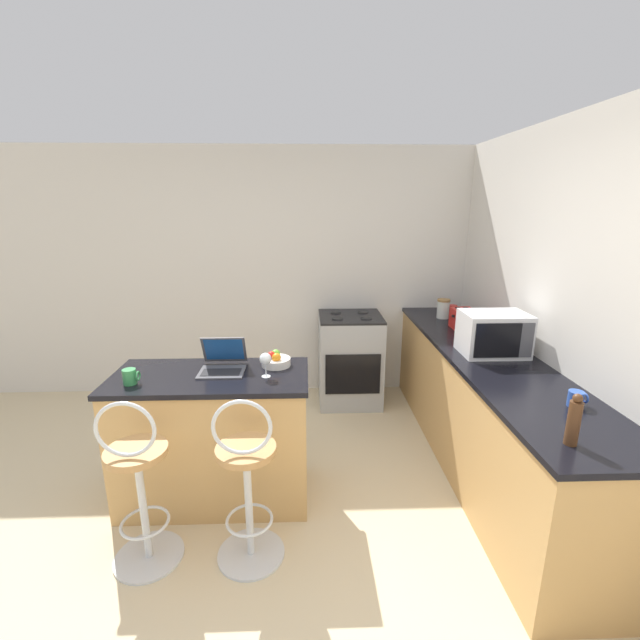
{
  "coord_description": "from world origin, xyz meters",
  "views": [
    {
      "loc": [
        0.24,
        -2.04,
        2.04
      ],
      "look_at": [
        0.37,
        1.62,
        1.03
      ],
      "focal_mm": 24.0,
      "sensor_mm": 36.0,
      "label": 1
    }
  ],
  "objects_px": {
    "bar_stool_far": "(247,483)",
    "pepper_mill": "(574,421)",
    "laptop": "(223,362)",
    "bar_stool_near": "(139,486)",
    "storage_jar": "(443,309)",
    "mug_green": "(130,377)",
    "toaster": "(464,320)",
    "stove_range": "(350,359)",
    "wine_glass_tall": "(265,360)",
    "mug_red": "(453,310)",
    "fruit_bowl": "(276,360)",
    "mug_blue": "(576,399)",
    "microwave": "(494,334)"
  },
  "relations": [
    {
      "from": "bar_stool_far",
      "to": "pepper_mill",
      "type": "relative_size",
      "value": 4.11
    },
    {
      "from": "laptop",
      "to": "pepper_mill",
      "type": "relative_size",
      "value": 1.16
    },
    {
      "from": "bar_stool_near",
      "to": "storage_jar",
      "type": "height_order",
      "value": "storage_jar"
    },
    {
      "from": "mug_green",
      "to": "toaster",
      "type": "bearing_deg",
      "value": 23.74
    },
    {
      "from": "stove_range",
      "to": "wine_glass_tall",
      "type": "relative_size",
      "value": 5.7
    },
    {
      "from": "laptop",
      "to": "storage_jar",
      "type": "bearing_deg",
      "value": 33.98
    },
    {
      "from": "toaster",
      "to": "mug_green",
      "type": "distance_m",
      "value": 2.77
    },
    {
      "from": "pepper_mill",
      "to": "wine_glass_tall",
      "type": "height_order",
      "value": "pepper_mill"
    },
    {
      "from": "laptop",
      "to": "mug_red",
      "type": "height_order",
      "value": "laptop"
    },
    {
      "from": "toaster",
      "to": "laptop",
      "type": "bearing_deg",
      "value": -155.89
    },
    {
      "from": "bar_stool_near",
      "to": "stove_range",
      "type": "relative_size",
      "value": 1.13
    },
    {
      "from": "fruit_bowl",
      "to": "mug_green",
      "type": "xyz_separation_m",
      "value": [
        -0.9,
        -0.29,
        0.01
      ]
    },
    {
      "from": "stove_range",
      "to": "storage_jar",
      "type": "xyz_separation_m",
      "value": [
        0.91,
        -0.12,
        0.56
      ]
    },
    {
      "from": "laptop",
      "to": "mug_green",
      "type": "bearing_deg",
      "value": -157.64
    },
    {
      "from": "bar_stool_far",
      "to": "mug_blue",
      "type": "xyz_separation_m",
      "value": [
        1.85,
        0.04,
        0.47
      ]
    },
    {
      "from": "mug_red",
      "to": "mug_blue",
      "type": "height_order",
      "value": "mug_red"
    },
    {
      "from": "toaster",
      "to": "mug_blue",
      "type": "xyz_separation_m",
      "value": [
        0.09,
        -1.51,
        -0.05
      ]
    },
    {
      "from": "microwave",
      "to": "bar_stool_far",
      "type": "bearing_deg",
      "value": -152.44
    },
    {
      "from": "laptop",
      "to": "toaster",
      "type": "relative_size",
      "value": 1.07
    },
    {
      "from": "bar_stool_far",
      "to": "storage_jar",
      "type": "xyz_separation_m",
      "value": [
        1.7,
        1.96,
        0.52
      ]
    },
    {
      "from": "microwave",
      "to": "mug_green",
      "type": "relative_size",
      "value": 4.65
    },
    {
      "from": "bar_stool_near",
      "to": "bar_stool_far",
      "type": "distance_m",
      "value": 0.6
    },
    {
      "from": "storage_jar",
      "to": "mug_green",
      "type": "relative_size",
      "value": 1.88
    },
    {
      "from": "bar_stool_far",
      "to": "pepper_mill",
      "type": "distance_m",
      "value": 1.71
    },
    {
      "from": "bar_stool_near",
      "to": "mug_red",
      "type": "relative_size",
      "value": 10.08
    },
    {
      "from": "mug_red",
      "to": "pepper_mill",
      "type": "distance_m",
      "value": 2.47
    },
    {
      "from": "bar_stool_near",
      "to": "stove_range",
      "type": "bearing_deg",
      "value": 56.02
    },
    {
      "from": "bar_stool_far",
      "to": "laptop",
      "type": "distance_m",
      "value": 0.85
    },
    {
      "from": "bar_stool_near",
      "to": "pepper_mill",
      "type": "distance_m",
      "value": 2.29
    },
    {
      "from": "storage_jar",
      "to": "mug_red",
      "type": "bearing_deg",
      "value": 45.32
    },
    {
      "from": "pepper_mill",
      "to": "wine_glass_tall",
      "type": "distance_m",
      "value": 1.74
    },
    {
      "from": "pepper_mill",
      "to": "mug_green",
      "type": "bearing_deg",
      "value": 161.64
    },
    {
      "from": "bar_stool_far",
      "to": "fruit_bowl",
      "type": "xyz_separation_m",
      "value": [
        0.13,
        0.72,
        0.47
      ]
    },
    {
      "from": "bar_stool_near",
      "to": "fruit_bowl",
      "type": "distance_m",
      "value": 1.13
    },
    {
      "from": "pepper_mill",
      "to": "stove_range",
      "type": "bearing_deg",
      "value": 108.06
    },
    {
      "from": "bar_stool_far",
      "to": "laptop",
      "type": "height_order",
      "value": "laptop"
    },
    {
      "from": "microwave",
      "to": "wine_glass_tall",
      "type": "xyz_separation_m",
      "value": [
        -1.67,
        -0.39,
        -0.04
      ]
    },
    {
      "from": "mug_blue",
      "to": "wine_glass_tall",
      "type": "relative_size",
      "value": 0.61
    },
    {
      "from": "bar_stool_far",
      "to": "storage_jar",
      "type": "distance_m",
      "value": 2.65
    },
    {
      "from": "laptop",
      "to": "toaster",
      "type": "xyz_separation_m",
      "value": [
        1.99,
        0.89,
        0.04
      ]
    },
    {
      "from": "laptop",
      "to": "storage_jar",
      "type": "height_order",
      "value": "laptop"
    },
    {
      "from": "bar_stool_near",
      "to": "mug_blue",
      "type": "distance_m",
      "value": 2.5
    },
    {
      "from": "toaster",
      "to": "mug_green",
      "type": "relative_size",
      "value": 2.8
    },
    {
      "from": "microwave",
      "to": "toaster",
      "type": "relative_size",
      "value": 1.66
    },
    {
      "from": "bar_stool_far",
      "to": "fruit_bowl",
      "type": "bearing_deg",
      "value": 80.02
    },
    {
      "from": "wine_glass_tall",
      "to": "mug_green",
      "type": "relative_size",
      "value": 1.64
    },
    {
      "from": "bar_stool_far",
      "to": "stove_range",
      "type": "xyz_separation_m",
      "value": [
        0.8,
        2.08,
        -0.04
      ]
    },
    {
      "from": "mug_blue",
      "to": "wine_glass_tall",
      "type": "xyz_separation_m",
      "value": [
        -1.77,
        0.48,
        0.08
      ]
    },
    {
      "from": "bar_stool_near",
      "to": "mug_blue",
      "type": "height_order",
      "value": "bar_stool_near"
    },
    {
      "from": "storage_jar",
      "to": "wine_glass_tall",
      "type": "xyz_separation_m",
      "value": [
        -1.63,
        -1.44,
        0.03
      ]
    }
  ]
}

